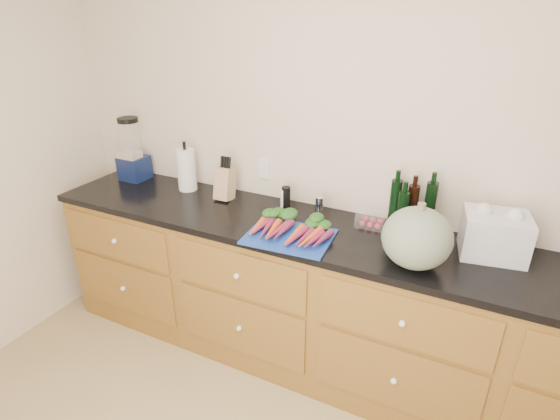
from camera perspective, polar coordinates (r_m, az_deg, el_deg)
The scene contains 15 objects.
wall_back at distance 2.55m, azimuth 10.25°, elevation 7.29°, with size 4.10×0.05×2.60m, color beige.
cabinets at distance 2.66m, azimuth 6.75°, elevation -12.39°, with size 3.60×0.64×0.90m.
countertop at distance 2.41m, azimuth 7.34°, elevation -3.41°, with size 3.64×0.62×0.04m, color black.
cutting_board at distance 2.33m, azimuth 1.22°, elevation -3.48°, with size 0.45×0.34×0.01m, color #163B9D.
carrots at distance 2.35m, azimuth 1.65°, elevation -2.40°, with size 0.42×0.31×0.06m.
squash at distance 2.12m, azimuth 17.46°, elevation -3.50°, with size 0.33×0.33×0.29m, color slate.
blender_appliance at distance 3.25m, azimuth -18.75°, elevation 7.07°, with size 0.17×0.17×0.44m.
paper_towel at distance 2.97m, azimuth -12.11°, elevation 5.17°, with size 0.12×0.12×0.28m, color white.
knife_block at distance 2.80m, azimuth -7.20°, elevation 3.45°, with size 0.10×0.10×0.20m, color tan.
grinder_salt at distance 2.66m, azimuth 0.61°, elevation 1.53°, with size 0.05×0.05×0.12m, color white.
grinder_pepper at distance 2.65m, azimuth 0.79°, elevation 1.64°, with size 0.05×0.05×0.14m, color black.
canister_chrome at distance 2.58m, azimuth 5.17°, elevation 0.54°, with size 0.05×0.05×0.11m, color white.
tomato_box at distance 2.50m, azimuth 11.89°, elevation -1.25°, with size 0.16×0.13×0.08m, color white.
bottles at distance 2.46m, azimuth 16.61°, elevation 0.28°, with size 0.24×0.12×0.29m.
grocery_bag at distance 2.37m, azimuth 26.19°, elevation -2.97°, with size 0.30×0.24×0.22m, color white, non-canonical shape.
Camera 1 is at (0.65, -0.73, 2.05)m, focal length 28.00 mm.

